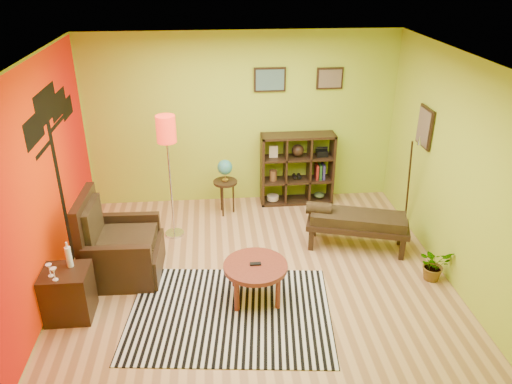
{
  "coord_description": "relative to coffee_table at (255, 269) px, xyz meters",
  "views": [
    {
      "loc": [
        -0.48,
        -5.47,
        3.85
      ],
      "look_at": [
        0.05,
        0.3,
        1.05
      ],
      "focal_mm": 35.0,
      "sensor_mm": 36.0,
      "label": 1
    }
  ],
  "objects": [
    {
      "name": "globe_table",
      "position": [
        -0.27,
        2.23,
        0.29
      ],
      "size": [
        0.38,
        0.38,
        0.92
      ],
      "color": "black",
      "rests_on": "ground"
    },
    {
      "name": "armchair",
      "position": [
        -1.73,
        0.67,
        -0.06
      ],
      "size": [
        0.97,
        0.98,
        1.14
      ],
      "color": "black",
      "rests_on": "ground"
    },
    {
      "name": "floor_lamp",
      "position": [
        -1.08,
        1.62,
        1.09
      ],
      "size": [
        0.28,
        0.28,
        1.85
      ],
      "color": "silver",
      "rests_on": "ground"
    },
    {
      "name": "ground",
      "position": [
        0.03,
        0.51,
        -0.41
      ],
      "size": [
        5.0,
        5.0,
        0.0
      ],
      "primitive_type": "plane",
      "color": "tan",
      "rests_on": "ground"
    },
    {
      "name": "bench",
      "position": [
        1.51,
        1.03,
        0.01
      ],
      "size": [
        1.5,
        0.89,
        0.66
      ],
      "color": "black",
      "rests_on": "ground"
    },
    {
      "name": "side_cabinet",
      "position": [
        -2.17,
        -0.14,
        -0.1
      ],
      "size": [
        0.52,
        0.47,
        0.93
      ],
      "color": "black",
      "rests_on": "ground"
    },
    {
      "name": "coffee_table",
      "position": [
        0.0,
        0.0,
        0.0
      ],
      "size": [
        0.77,
        0.77,
        0.5
      ],
      "color": "maroon",
      "rests_on": "ground"
    },
    {
      "name": "room_shell",
      "position": [
        -0.07,
        0.52,
        1.39
      ],
      "size": [
        5.04,
        4.54,
        2.82
      ],
      "color": "#A6C72F",
      "rests_on": "ground"
    },
    {
      "name": "potted_plant",
      "position": [
        2.33,
        0.17,
        -0.24
      ],
      "size": [
        0.48,
        0.51,
        0.34
      ],
      "primitive_type": "imported",
      "rotation": [
        0.0,
        0.0,
        0.22
      ],
      "color": "#26661E",
      "rests_on": "ground"
    },
    {
      "name": "cube_shelf",
      "position": [
        0.94,
        2.54,
        0.19
      ],
      "size": [
        1.2,
        0.35,
        1.2
      ],
      "color": "black",
      "rests_on": "ground"
    },
    {
      "name": "zebra_rug",
      "position": [
        -0.33,
        -0.28,
        -0.4
      ],
      "size": [
        2.54,
        2.01,
        0.01
      ],
      "primitive_type": "cube",
      "rotation": [
        0.0,
        0.0,
        -0.11
      ],
      "color": "silver",
      "rests_on": "ground"
    }
  ]
}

